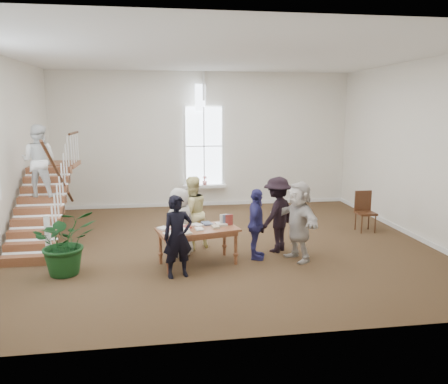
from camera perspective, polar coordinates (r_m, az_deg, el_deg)
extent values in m
plane|color=#412A19|center=(10.85, -0.16, -6.82)|extent=(10.00, 10.00, 0.00)
plane|color=silver|center=(14.84, -2.67, 6.79)|extent=(10.00, 0.00, 10.00)
plane|color=silver|center=(6.01, 5.97, 0.84)|extent=(10.00, 0.00, 10.00)
plane|color=silver|center=(12.15, 23.96, 5.00)|extent=(0.00, 9.00, 9.00)
plane|color=white|center=(10.41, -0.17, 17.51)|extent=(10.00, 10.00, 0.00)
cube|color=white|center=(14.85, -2.54, 0.77)|extent=(1.45, 0.28, 0.10)
plane|color=white|center=(14.80, -2.64, 6.01)|extent=(2.60, 0.00, 2.60)
plane|color=white|center=(14.75, -2.69, 12.21)|extent=(0.60, 0.60, 0.85)
cube|color=white|center=(15.12, -2.58, -1.52)|extent=(10.00, 0.04, 0.12)
imported|color=pink|center=(14.79, -2.54, 1.51)|extent=(0.17, 0.17, 0.30)
cube|color=brown|center=(10.36, -24.27, -8.08)|extent=(1.10, 0.30, 0.20)
cube|color=brown|center=(10.58, -23.92, -6.54)|extent=(1.10, 0.30, 0.20)
cube|color=brown|center=(10.80, -23.58, -5.06)|extent=(1.10, 0.30, 0.20)
cube|color=brown|center=(11.03, -23.26, -3.64)|extent=(1.10, 0.30, 0.20)
cube|color=brown|center=(11.27, -22.96, -2.28)|extent=(1.10, 0.30, 0.20)
cube|color=brown|center=(11.51, -22.66, -0.98)|extent=(1.10, 0.30, 0.20)
cube|color=brown|center=(11.76, -22.38, 0.27)|extent=(1.10, 0.30, 0.20)
cube|color=brown|center=(12.02, -22.11, 1.47)|extent=(1.10, 0.30, 0.20)
cube|color=brown|center=(12.28, -21.86, 2.61)|extent=(1.10, 0.30, 0.20)
cube|color=brown|center=(13.14, -20.98, 3.34)|extent=(1.10, 1.20, 0.12)
cube|color=white|center=(9.97, -21.98, -5.93)|extent=(0.10, 0.10, 1.10)
cylinder|color=#321E0D|center=(11.00, -20.76, 2.08)|extent=(0.07, 2.74, 1.86)
imported|color=silver|center=(11.37, -23.01, 3.78)|extent=(0.94, 0.79, 1.72)
cube|color=brown|center=(9.30, -3.44, -4.93)|extent=(1.84, 1.22, 0.05)
cube|color=brown|center=(9.32, -3.44, -5.37)|extent=(1.69, 1.07, 0.10)
cylinder|color=brown|center=(8.93, -7.30, -8.37)|extent=(0.07, 0.07, 0.74)
cylinder|color=brown|center=(9.39, 1.55, -7.31)|extent=(0.07, 0.07, 0.74)
cylinder|color=brown|center=(9.52, -8.31, -7.18)|extent=(0.07, 0.07, 0.74)
cylinder|color=brown|center=(9.95, 0.05, -6.25)|extent=(0.07, 0.07, 0.74)
cube|color=silver|center=(9.30, -7.89, -4.73)|extent=(0.29, 0.31, 0.04)
cube|color=beige|center=(8.95, -6.53, -5.31)|extent=(0.20, 0.31, 0.04)
cube|color=tan|center=(9.27, -5.73, -4.80)|extent=(0.21, 0.27, 0.02)
cube|color=silver|center=(9.20, -3.25, -4.84)|extent=(0.19, 0.24, 0.03)
cube|color=#4C5972|center=(9.63, -2.26, -4.12)|extent=(0.26, 0.34, 0.03)
cube|color=maroon|center=(9.36, -4.93, -4.59)|extent=(0.22, 0.25, 0.04)
cube|color=white|center=(8.94, -7.21, -5.42)|extent=(0.26, 0.29, 0.02)
cube|color=#BFB299|center=(9.40, -5.28, -4.55)|extent=(0.25, 0.33, 0.02)
cube|color=silver|center=(8.88, -6.14, -5.42)|extent=(0.16, 0.20, 0.04)
cube|color=beige|center=(9.54, -0.35, -4.22)|extent=(0.25, 0.26, 0.04)
cube|color=tan|center=(9.32, -1.10, -4.57)|extent=(0.18, 0.24, 0.05)
cube|color=silver|center=(9.27, -7.35, -4.78)|extent=(0.20, 0.22, 0.04)
cube|color=#4C5972|center=(8.93, -6.57, -5.41)|extent=(0.24, 0.29, 0.02)
cube|color=maroon|center=(9.14, -7.01, -4.99)|extent=(0.16, 0.26, 0.04)
cube|color=white|center=(9.26, -5.16, -4.77)|extent=(0.21, 0.28, 0.03)
cube|color=#BFB299|center=(8.98, -5.03, -5.29)|extent=(0.27, 0.31, 0.02)
cube|color=silver|center=(9.53, -3.52, -4.31)|extent=(0.28, 0.30, 0.03)
cube|color=beige|center=(9.38, -4.99, -4.57)|extent=(0.23, 0.24, 0.03)
imported|color=black|center=(8.64, -6.06, -5.81)|extent=(0.68, 0.54, 1.64)
imported|color=beige|center=(9.86, -5.78, -3.95)|extent=(0.91, 0.84, 1.57)
imported|color=#F6E79A|center=(10.34, -4.26, -2.73)|extent=(1.05, 0.96, 1.74)
imported|color=navy|center=(9.65, 4.20, -4.22)|extent=(0.64, 1.00, 1.58)
imported|color=black|center=(10.19, 6.96, -2.93)|extent=(1.28, 1.25, 1.76)
imported|color=beige|center=(9.67, 9.69, -3.75)|extent=(0.98, 1.71, 1.76)
imported|color=#133B16|center=(9.33, -20.03, -6.14)|extent=(1.50, 1.41, 1.34)
cube|color=#321E0D|center=(12.43, 18.03, -2.65)|extent=(0.48, 0.48, 0.06)
cube|color=#321E0D|center=(12.55, 17.69, -1.08)|extent=(0.47, 0.05, 0.56)
cylinder|color=#321E0D|center=(12.24, 17.55, -4.08)|extent=(0.04, 0.04, 0.50)
cylinder|color=#321E0D|center=(12.41, 19.15, -3.97)|extent=(0.04, 0.04, 0.50)
cylinder|color=#321E0D|center=(12.57, 16.80, -3.64)|extent=(0.04, 0.04, 0.50)
cylinder|color=#321E0D|center=(12.74, 18.37, -3.55)|extent=(0.04, 0.04, 0.50)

